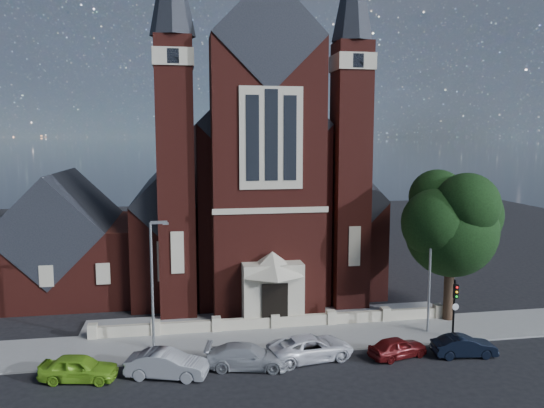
{
  "coord_description": "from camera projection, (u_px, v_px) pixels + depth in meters",
  "views": [
    {
      "loc": [
        -6.07,
        -28.0,
        13.07
      ],
      "look_at": [
        0.74,
        12.0,
        7.94
      ],
      "focal_mm": 35.0,
      "sensor_mm": 36.0,
      "label": 1
    }
  ],
  "objects": [
    {
      "name": "street_lamp_right",
      "position": [
        431.0,
        266.0,
        35.05
      ],
      "size": [
        1.16,
        0.22,
        8.09
      ],
      "color": "gray",
      "rests_on": "ground"
    },
    {
      "name": "street_tree",
      "position": [
        455.0,
        226.0,
        36.85
      ],
      "size": [
        6.4,
        6.6,
        10.7
      ],
      "color": "black",
      "rests_on": "ground"
    },
    {
      "name": "forecourt_paving",
      "position": [
        270.0,
        319.0,
        38.35
      ],
      "size": [
        26.0,
        3.0,
        0.14
      ],
      "primitive_type": "cube",
      "color": "gray",
      "rests_on": "ground"
    },
    {
      "name": "car_lime_van",
      "position": [
        79.0,
        368.0,
        28.56
      ],
      "size": [
        4.36,
        2.39,
        1.41
      ],
      "primitive_type": "imported",
      "rotation": [
        0.0,
        0.0,
        1.39
      ],
      "color": "#7CBC25",
      "rests_on": "ground"
    },
    {
      "name": "pavement_strip",
      "position": [
        280.0,
        339.0,
        34.44
      ],
      "size": [
        60.0,
        5.0,
        0.12
      ],
      "primitive_type": "cube",
      "color": "gray",
      "rests_on": "ground"
    },
    {
      "name": "car_silver_b",
      "position": [
        247.0,
        356.0,
        30.11
      ],
      "size": [
        5.03,
        2.83,
        1.38
      ],
      "primitive_type": "imported",
      "rotation": [
        0.0,
        0.0,
        1.37
      ],
      "color": "#A0A3A7",
      "rests_on": "ground"
    },
    {
      "name": "forecourt_wall",
      "position": [
        275.0,
        329.0,
        36.39
      ],
      "size": [
        24.0,
        0.4,
        0.9
      ],
      "primitive_type": "cube",
      "color": "#C1B899",
      "rests_on": "ground"
    },
    {
      "name": "car_navy",
      "position": [
        464.0,
        346.0,
        31.74
      ],
      "size": [
        3.9,
        1.66,
        1.25
      ],
      "primitive_type": "imported",
      "rotation": [
        0.0,
        0.0,
        1.48
      ],
      "color": "black",
      "rests_on": "ground"
    },
    {
      "name": "car_white_suv",
      "position": [
        311.0,
        347.0,
        31.32
      ],
      "size": [
        5.44,
        3.18,
        1.42
      ],
      "primitive_type": "imported",
      "rotation": [
        0.0,
        0.0,
        1.74
      ],
      "color": "white",
      "rests_on": "ground"
    },
    {
      "name": "church",
      "position": [
        246.0,
        188.0,
        51.45
      ],
      "size": [
        20.01,
        34.9,
        29.2
      ],
      "color": "#531C16",
      "rests_on": "ground"
    },
    {
      "name": "street_lamp_left",
      "position": [
        153.0,
        278.0,
        32.06
      ],
      "size": [
        1.16,
        0.22,
        8.09
      ],
      "color": "gray",
      "rests_on": "ground"
    },
    {
      "name": "car_dark_red",
      "position": [
        398.0,
        347.0,
        31.59
      ],
      "size": [
        3.9,
        2.35,
        1.24
      ],
      "primitive_type": "imported",
      "rotation": [
        0.0,
        0.0,
        1.83
      ],
      "color": "#5E1011",
      "rests_on": "ground"
    },
    {
      "name": "parish_hall",
      "position": [
        64.0,
        246.0,
        44.47
      ],
      "size": [
        12.0,
        12.2,
        10.24
      ],
      "color": "#531C16",
      "rests_on": "ground"
    },
    {
      "name": "car_silver_a",
      "position": [
        167.0,
        364.0,
        28.96
      ],
      "size": [
        4.71,
        2.71,
        1.47
      ],
      "primitive_type": "imported",
      "rotation": [
        0.0,
        0.0,
        1.3
      ],
      "color": "#919498",
      "rests_on": "ground"
    },
    {
      "name": "traffic_signal",
      "position": [
        455.0,
        302.0,
        33.92
      ],
      "size": [
        0.28,
        0.42,
        4.0
      ],
      "color": "black",
      "rests_on": "ground"
    },
    {
      "name": "ground",
      "position": [
        257.0,
        293.0,
        44.71
      ],
      "size": [
        120.0,
        120.0,
        0.0
      ],
      "primitive_type": "plane",
      "color": "black",
      "rests_on": "ground"
    }
  ]
}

